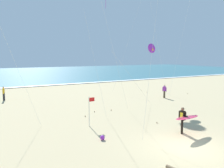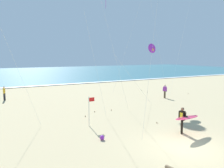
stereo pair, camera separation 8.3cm
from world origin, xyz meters
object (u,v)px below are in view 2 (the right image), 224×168
at_px(bystander_purple_top, 165,91).
at_px(bystander_yellow_top, 4,93).
at_px(lifeguard_flag, 90,108).
at_px(kite_delta_violet_close, 152,49).
at_px(beach_ball, 102,138).
at_px(surfer_lead, 185,118).

distance_m(bystander_purple_top, bystander_yellow_top, 18.27).
bearing_deg(bystander_purple_top, lifeguard_flag, -154.77).
bearing_deg(kite_delta_violet_close, lifeguard_flag, -156.60).
distance_m(bystander_yellow_top, lifeguard_flag, 13.90).
bearing_deg(beach_ball, kite_delta_violet_close, 36.43).
bearing_deg(kite_delta_violet_close, bystander_purple_top, 29.16).
bearing_deg(surfer_lead, kite_delta_violet_close, 65.56).
bearing_deg(bystander_purple_top, beach_ball, -145.60).
distance_m(kite_delta_violet_close, bystander_yellow_top, 16.83).
height_order(lifeguard_flag, beach_ball, lifeguard_flag).
relative_size(kite_delta_violet_close, bystander_purple_top, 3.89).
xyz_separation_m(lifeguard_flag, beach_ball, (-0.41, -2.83, -1.13)).
relative_size(kite_delta_violet_close, bystander_yellow_top, 3.89).
bearing_deg(surfer_lead, lifeguard_flag, 136.37).
height_order(surfer_lead, lifeguard_flag, lifeguard_flag).
relative_size(lifeguard_flag, beach_ball, 7.50).
bearing_deg(kite_delta_violet_close, bystander_yellow_top, 144.02).
height_order(bystander_yellow_top, lifeguard_flag, lifeguard_flag).
height_order(bystander_purple_top, beach_ball, bystander_purple_top).
distance_m(kite_delta_violet_close, beach_ball, 12.10).
relative_size(surfer_lead, beach_ball, 8.38).
xyz_separation_m(kite_delta_violet_close, bystander_yellow_top, (-13.04, 9.47, -4.85)).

